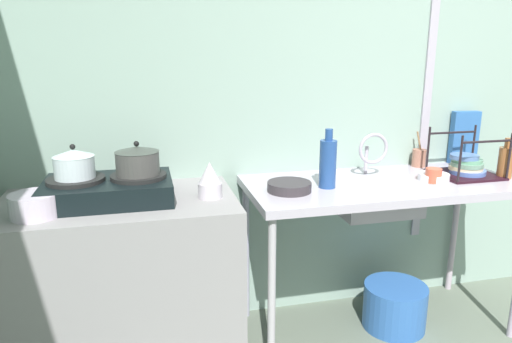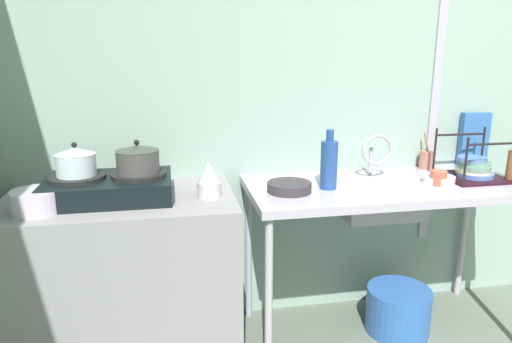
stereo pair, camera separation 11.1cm
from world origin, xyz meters
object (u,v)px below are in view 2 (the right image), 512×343
at_px(utensil_jar, 426,160).
at_px(bucket_on_floor, 398,310).
at_px(percolator, 209,180).
at_px(dish_rack, 474,169).
at_px(faucet, 377,151).
at_px(cereal_box, 474,140).
at_px(frying_pan, 289,187).
at_px(bottle_by_sink, 329,164).
at_px(stove, 109,187).
at_px(pot_beside_stove, 36,201).
at_px(pot_on_right_burner, 138,159).
at_px(pot_on_left_burner, 76,161).
at_px(small_bowl_on_drainboard, 439,179).
at_px(sink_basin, 379,199).
at_px(cup_by_rack, 438,178).

distance_m(utensil_jar, bucket_on_floor, 0.85).
bearing_deg(utensil_jar, percolator, -166.49).
height_order(dish_rack, bucket_on_floor, dish_rack).
relative_size(faucet, cereal_box, 0.76).
relative_size(percolator, dish_rack, 0.53).
height_order(percolator, frying_pan, percolator).
distance_m(bottle_by_sink, utensil_jar, 0.73).
distance_m(stove, dish_rack, 1.83).
distance_m(bottle_by_sink, bucket_on_floor, 0.93).
bearing_deg(pot_beside_stove, faucet, 8.65).
bearing_deg(pot_on_right_burner, pot_on_left_burner, 180.00).
bearing_deg(pot_on_left_burner, percolator, -5.41).
distance_m(small_bowl_on_drainboard, bucket_on_floor, 0.74).
bearing_deg(small_bowl_on_drainboard, sink_basin, 173.38).
xyz_separation_m(sink_basin, dish_rack, (0.52, 0.01, 0.13)).
bearing_deg(cereal_box, pot_on_left_burner, -166.91).
bearing_deg(cereal_box, stove, -166.46).
bearing_deg(pot_on_left_burner, faucet, 4.19).
distance_m(percolator, small_bowl_on_drainboard, 1.16).
relative_size(stove, sink_basin, 1.35).
relative_size(pot_beside_stove, faucet, 0.84).
distance_m(pot_on_right_burner, bottle_by_sink, 0.89).
xyz_separation_m(percolator, dish_rack, (1.38, 0.06, -0.03)).
bearing_deg(bucket_on_floor, frying_pan, -178.60).
bearing_deg(sink_basin, cup_by_rack, -13.49).
relative_size(stove, bottle_by_sink, 1.90).
relative_size(cup_by_rack, bucket_on_floor, 0.24).
relative_size(stove, frying_pan, 2.61).
distance_m(small_bowl_on_drainboard, utensil_jar, 0.30).
xyz_separation_m(dish_rack, small_bowl_on_drainboard, (-0.22, -0.04, -0.03)).
distance_m(pot_on_right_burner, frying_pan, 0.71).
bearing_deg(frying_pan, pot_on_right_burner, 176.08).
relative_size(pot_beside_stove, sink_basin, 0.49).
xyz_separation_m(pot_on_right_burner, frying_pan, (0.69, -0.05, -0.16)).
bearing_deg(cup_by_rack, small_bowl_on_drainboard, 52.14).
relative_size(dish_rack, utensil_jar, 1.51).
xyz_separation_m(pot_on_right_burner, small_bowl_on_drainboard, (1.47, -0.04, -0.16)).
height_order(small_bowl_on_drainboard, cereal_box, cereal_box).
height_order(stove, percolator, percolator).
distance_m(frying_pan, small_bowl_on_drainboard, 0.78).
distance_m(pot_on_right_burner, utensil_jar, 1.59).
bearing_deg(pot_on_left_burner, pot_on_right_burner, 0.00).
height_order(frying_pan, bucket_on_floor, frying_pan).
distance_m(pot_beside_stove, sink_basin, 1.59).
xyz_separation_m(faucet, utensil_jar, (0.37, 0.14, -0.09)).
bearing_deg(bottle_by_sink, utensil_jar, 22.16).
bearing_deg(cereal_box, utensil_jar, -171.43).
bearing_deg(pot_on_right_burner, bucket_on_floor, -1.40).
bearing_deg(bottle_by_sink, cup_by_rack, -4.22).
xyz_separation_m(sink_basin, cup_by_rack, (0.28, -0.07, 0.12)).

